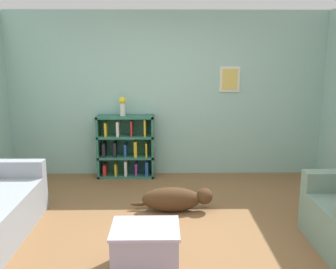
{
  "coord_description": "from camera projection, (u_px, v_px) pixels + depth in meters",
  "views": [
    {
      "loc": [
        -0.06,
        -3.74,
        1.95
      ],
      "look_at": [
        0.0,
        0.4,
        1.05
      ],
      "focal_mm": 40.0,
      "sensor_mm": 36.0,
      "label": 1
    }
  ],
  "objects": [
    {
      "name": "wall_back",
      "position": [
        166.0,
        95.0,
        5.99
      ],
      "size": [
        5.6,
        0.13,
        2.6
      ],
      "color": "#93BCB2",
      "rests_on": "ground_plane"
    },
    {
      "name": "ground_plane",
      "position": [
        169.0,
        237.0,
        4.07
      ],
      "size": [
        14.0,
        14.0,
        0.0
      ],
      "primitive_type": "plane",
      "color": "brown"
    },
    {
      "name": "coffee_table",
      "position": [
        145.0,
        247.0,
        3.4
      ],
      "size": [
        0.61,
        0.48,
        0.42
      ],
      "color": "#ADA3CC",
      "rests_on": "ground_plane"
    },
    {
      "name": "vase",
      "position": [
        123.0,
        105.0,
        5.8
      ],
      "size": [
        0.11,
        0.11,
        0.3
      ],
      "color": "silver",
      "rests_on": "bookshelf"
    },
    {
      "name": "bookshelf",
      "position": [
        126.0,
        148.0,
        5.97
      ],
      "size": [
        0.9,
        0.28,
        0.99
      ],
      "color": "#2D6B56",
      "rests_on": "ground_plane"
    },
    {
      "name": "dog",
      "position": [
        175.0,
        199.0,
        4.69
      ],
      "size": [
        1.04,
        0.28,
        0.31
      ],
      "color": "#472D19",
      "rests_on": "ground_plane"
    }
  ]
}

